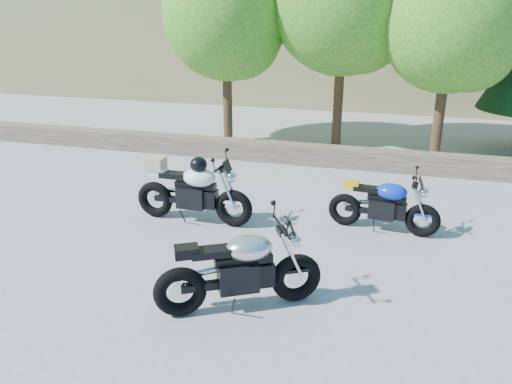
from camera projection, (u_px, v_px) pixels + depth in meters
The scene contains 8 objects.
ground at pixel (228, 252), 8.46m from camera, with size 90.00×90.00×0.00m, color gray.
stone_wall at pixel (296, 153), 13.33m from camera, with size 22.00×0.55×0.50m, color #44382D.
tree_decid_left at pixel (229, 18), 14.27m from camera, with size 3.67×3.67×5.62m.
tree_decid_mid at pixel (347, 3), 13.63m from camera, with size 4.08×4.08×6.24m.
tree_decid_right at pixel (455, 25), 12.54m from camera, with size 3.54×3.54×5.41m.
silver_bike at pixel (241, 271), 6.69m from camera, with size 2.11×1.30×1.17m.
white_bike at pixel (192, 190), 9.47m from camera, with size 2.36×0.75×1.31m.
blue_bike at pixel (384, 206), 9.10m from camera, with size 2.04×0.65×1.02m.
Camera 1 is at (2.57, -7.16, 3.86)m, focal length 35.00 mm.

